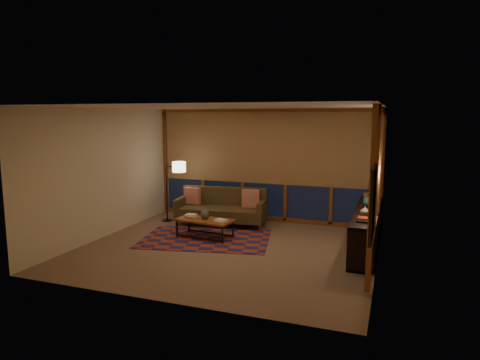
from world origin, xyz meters
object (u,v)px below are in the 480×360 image
(coffee_table, at_px, (205,228))
(bookshelf, at_px, (366,229))
(sofa, at_px, (221,207))
(floor_lamp, at_px, (167,191))

(coffee_table, distance_m, bookshelf, 3.24)
(coffee_table, height_order, bookshelf, bookshelf)
(sofa, height_order, coffee_table, sofa)
(sofa, relative_size, floor_lamp, 1.40)
(sofa, bearing_deg, coffee_table, -92.59)
(sofa, height_order, bookshelf, sofa)
(floor_lamp, height_order, bookshelf, floor_lamp)
(sofa, xyz_separation_m, floor_lamp, (-1.39, -0.07, 0.31))
(sofa, xyz_separation_m, coffee_table, (0.08, -1.09, -0.22))
(sofa, relative_size, bookshelf, 0.69)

